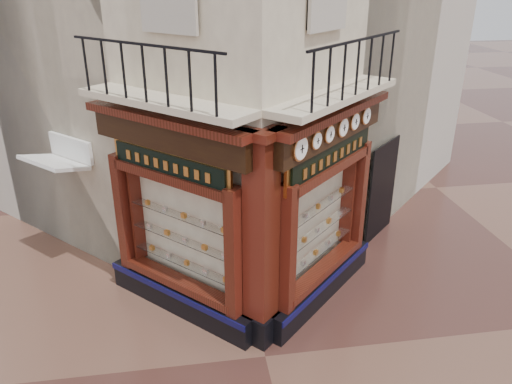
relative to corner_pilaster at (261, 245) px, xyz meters
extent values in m
plane|color=#442620|center=(0.00, -0.50, -1.95)|extent=(80.00, 80.00, 0.00)
cube|color=black|center=(-1.44, 1.04, -1.67)|extent=(2.72, 2.72, 0.55)
cube|color=#0C0B3A|center=(-1.57, 0.91, -1.46)|extent=(2.50, 2.50, 0.12)
cube|color=#361309|center=(-0.45, 0.05, -0.17)|extent=(0.37, 0.37, 2.45)
cube|color=#361309|center=(-2.43, 2.03, -0.17)|extent=(0.37, 0.37, 2.45)
cube|color=beige|center=(-1.20, 1.27, -0.20)|extent=(1.80, 1.80, 2.10)
cube|color=black|center=(-1.42, 1.05, 1.65)|extent=(2.69, 2.69, 0.50)
cube|color=#361309|center=(-1.47, 1.00, 1.96)|extent=(2.86, 2.86, 0.14)
cube|color=black|center=(1.44, 1.04, -1.67)|extent=(2.72, 2.72, 0.55)
cube|color=#0C0B3A|center=(1.57, 0.91, -1.46)|extent=(2.50, 2.50, 0.12)
cube|color=#361309|center=(0.45, 0.05, -0.17)|extent=(0.37, 0.37, 2.45)
cube|color=#361309|center=(2.43, 2.03, -0.17)|extent=(0.37, 0.37, 2.45)
cube|color=beige|center=(1.20, 1.27, -0.20)|extent=(1.80, 1.80, 2.10)
cube|color=black|center=(1.42, 1.05, 1.65)|extent=(2.69, 2.69, 0.50)
cube|color=#361309|center=(1.47, 1.00, 1.96)|extent=(2.86, 2.86, 0.14)
cube|color=black|center=(0.00, 0.00, -1.67)|extent=(0.78, 0.78, 0.55)
cube|color=#361309|center=(0.00, 0.00, 0.25)|extent=(0.64, 0.64, 3.50)
cube|color=#361309|center=(0.00, 0.00, 1.96)|extent=(0.85, 0.85, 0.14)
cube|color=beige|center=(-1.48, 0.99, 2.25)|extent=(2.97, 2.97, 0.12)
cube|color=black|center=(-1.72, 0.76, 3.20)|extent=(2.36, 2.36, 0.04)
cube|color=beige|center=(1.48, 0.99, 2.25)|extent=(2.97, 2.97, 0.12)
cube|color=black|center=(1.72, 0.76, 3.20)|extent=(2.36, 2.36, 0.04)
cylinder|color=#CE8544|center=(0.61, 0.02, 1.67)|extent=(0.33, 0.33, 0.41)
cylinder|color=white|center=(0.63, 0.00, 1.67)|extent=(0.27, 0.27, 0.36)
cube|color=black|center=(0.64, -0.01, 1.67)|extent=(0.02, 0.02, 0.14)
cube|color=black|center=(0.64, -0.01, 1.67)|extent=(0.08, 0.08, 0.01)
cylinder|color=#CE8544|center=(0.96, 0.37, 1.67)|extent=(0.25, 0.25, 0.31)
cylinder|color=white|center=(0.99, 0.35, 1.67)|extent=(0.20, 0.20, 0.26)
cube|color=black|center=(1.00, 0.34, 1.67)|extent=(0.02, 0.02, 0.10)
cube|color=black|center=(1.00, 0.34, 1.67)|extent=(0.06, 0.06, 0.01)
cylinder|color=#CE8544|center=(1.27, 0.68, 1.67)|extent=(0.26, 0.26, 0.32)
cylinder|color=white|center=(1.30, 0.66, 1.67)|extent=(0.21, 0.21, 0.27)
cube|color=black|center=(1.31, 0.65, 1.67)|extent=(0.02, 0.02, 0.11)
cube|color=black|center=(1.31, 0.65, 1.67)|extent=(0.06, 0.06, 0.01)
cylinder|color=#CE8544|center=(1.63, 1.04, 1.67)|extent=(0.29, 0.29, 0.36)
cylinder|color=white|center=(1.65, 1.01, 1.67)|extent=(0.24, 0.24, 0.31)
cube|color=black|center=(1.66, 1.00, 1.67)|extent=(0.02, 0.02, 0.12)
cube|color=black|center=(1.66, 1.00, 1.67)|extent=(0.07, 0.07, 0.01)
cylinder|color=#CE8544|center=(1.96, 1.37, 1.67)|extent=(0.27, 0.27, 0.34)
cylinder|color=white|center=(1.98, 1.35, 1.67)|extent=(0.22, 0.22, 0.29)
cube|color=black|center=(1.99, 1.34, 1.67)|extent=(0.02, 0.02, 0.11)
cube|color=black|center=(1.99, 1.34, 1.67)|extent=(0.07, 0.07, 0.01)
cylinder|color=#CE8544|center=(2.31, 1.72, 1.67)|extent=(0.28, 0.28, 0.35)
cylinder|color=white|center=(2.33, 1.70, 1.67)|extent=(0.23, 0.23, 0.30)
cube|color=black|center=(2.34, 1.69, 1.67)|extent=(0.02, 0.02, 0.12)
cube|color=black|center=(2.34, 1.69, 1.67)|extent=(0.07, 0.07, 0.01)
cube|color=#D08C3D|center=(-1.45, 1.03, 1.15)|extent=(2.01, 2.01, 0.54)
cube|color=black|center=(-1.48, 1.00, 1.15)|extent=(1.87, 1.87, 0.40)
cube|color=#D08C3D|center=(1.45, 1.03, 1.15)|extent=(2.19, 2.19, 0.59)
cube|color=black|center=(1.48, 1.00, 1.15)|extent=(2.04, 2.04, 0.44)
camera|label=1|loc=(-1.20, -7.19, 4.20)|focal=35.00mm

